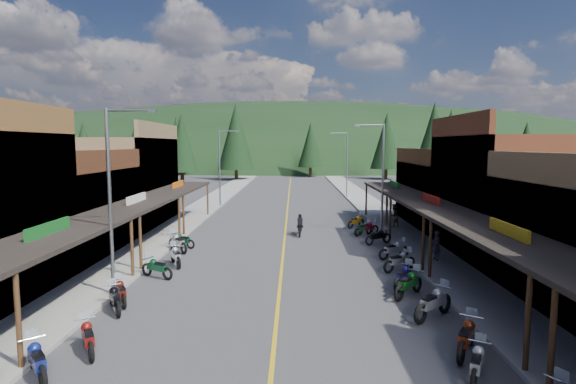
{
  "coord_description": "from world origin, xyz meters",
  "views": [
    {
      "loc": [
        0.63,
        -24.6,
        6.49
      ],
      "look_at": [
        0.21,
        8.47,
        3.0
      ],
      "focal_mm": 28.0,
      "sensor_mm": 36.0,
      "label": 1
    }
  ],
  "objects_px": {
    "shop_west_3": "(115,182)",
    "bike_west_6": "(157,267)",
    "pine_2": "(236,136)",
    "pine_3": "(311,145)",
    "bike_east_8": "(394,249)",
    "bike_east_12": "(356,221)",
    "bike_west_9": "(182,240)",
    "bike_east_7": "(400,260)",
    "pine_5": "(450,138)",
    "pine_8": "(137,148)",
    "bike_east_3": "(467,335)",
    "rider_on_bike": "(300,227)",
    "bike_east_9": "(378,236)",
    "pine_4": "(387,141)",
    "pine_1": "(177,141)",
    "bike_east_6": "(403,276)",
    "pine_0": "(84,145)",
    "pine_7": "(148,141)",
    "bike_west_4": "(115,298)",
    "shop_east_3": "(457,194)",
    "bike_east_11": "(367,227)",
    "bike_west_7": "(176,255)",
    "bike_east_10": "(363,228)",
    "bike_west_5": "(121,291)",
    "pine_6": "(526,145)",
    "streetlight_0": "(113,193)",
    "shop_west_2": "(53,211)",
    "shop_east_2": "(518,196)",
    "bike_east_2": "(477,361)",
    "streetlight_2": "(381,173)",
    "bike_west_2": "(37,359)",
    "pedestrian_east_b": "(394,215)",
    "pine_10": "(182,143)",
    "bike_east_5": "(409,283)",
    "streetlight_3": "(346,161)",
    "bike_west_8": "(178,242)",
    "streetlight_1": "(221,164)",
    "pine_9": "(446,145)",
    "bike_east_4": "(433,302)",
    "pine_11": "(434,140)"
  },
  "relations": [
    {
      "from": "bike_east_10",
      "to": "rider_on_bike",
      "type": "height_order",
      "value": "rider_on_bike"
    },
    {
      "from": "streetlight_0",
      "to": "bike_west_2",
      "type": "relative_size",
      "value": 3.9
    },
    {
      "from": "pine_6",
      "to": "bike_east_12",
      "type": "distance_m",
      "value": 67.56
    },
    {
      "from": "pine_1",
      "to": "pine_5",
      "type": "relative_size",
      "value": 0.89
    },
    {
      "from": "bike_west_6",
      "to": "bike_east_8",
      "type": "bearing_deg",
      "value": -42.81
    },
    {
      "from": "pine_8",
      "to": "bike_west_4",
      "type": "distance_m",
      "value": 50.56
    },
    {
      "from": "bike_west_5",
      "to": "bike_east_2",
      "type": "distance_m",
      "value": 13.47
    },
    {
      "from": "pine_9",
      "to": "bike_east_4",
      "type": "height_order",
      "value": "pine_9"
    },
    {
      "from": "shop_east_2",
      "to": "streetlight_2",
      "type": "distance_m",
      "value": 9.34
    },
    {
      "from": "pine_0",
      "to": "pine_5",
      "type": "relative_size",
      "value": 0.79
    },
    {
      "from": "pine_4",
      "to": "pine_8",
      "type": "distance_m",
      "value": 44.74
    },
    {
      "from": "pine_2",
      "to": "rider_on_bike",
      "type": "distance_m",
      "value": 52.58
    },
    {
      "from": "bike_west_6",
      "to": "pedestrian_east_b",
      "type": "xyz_separation_m",
      "value": [
        14.41,
        13.06,
        0.49
      ]
    },
    {
      "from": "shop_west_3",
      "to": "bike_west_6",
      "type": "distance_m",
      "value": 16.81
    },
    {
      "from": "bike_east_10",
      "to": "pine_7",
      "type": "bearing_deg",
      "value": 164.95
    },
    {
      "from": "streetlight_3",
      "to": "bike_east_8",
      "type": "bearing_deg",
      "value": -91.14
    },
    {
      "from": "bike_west_8",
      "to": "bike_east_8",
      "type": "relative_size",
      "value": 1.08
    },
    {
      "from": "pine_3",
      "to": "pine_5",
      "type": "bearing_deg",
      "value": 11.31
    },
    {
      "from": "pine_1",
      "to": "bike_east_6",
      "type": "bearing_deg",
      "value": -68.4
    },
    {
      "from": "pine_0",
      "to": "bike_west_9",
      "type": "height_order",
      "value": "pine_0"
    },
    {
      "from": "bike_west_6",
      "to": "bike_east_12",
      "type": "xyz_separation_m",
      "value": [
        11.57,
        13.55,
        -0.01
      ]
    },
    {
      "from": "shop_east_3",
      "to": "pine_6",
      "type": "distance_m",
      "value": 61.91
    },
    {
      "from": "shop_east_3",
      "to": "bike_east_11",
      "type": "height_order",
      "value": "shop_east_3"
    },
    {
      "from": "bike_west_5",
      "to": "bike_west_6",
      "type": "distance_m",
      "value": 3.58
    },
    {
      "from": "pine_10",
      "to": "bike_west_6",
      "type": "relative_size",
      "value": 5.86
    },
    {
      "from": "bike_west_9",
      "to": "bike_east_7",
      "type": "bearing_deg",
      "value": -86.63
    },
    {
      "from": "pine_3",
      "to": "bike_east_8",
      "type": "relative_size",
      "value": 5.39
    },
    {
      "from": "pine_5",
      "to": "bike_west_7",
      "type": "bearing_deg",
      "value": -118.51
    },
    {
      "from": "shop_east_2",
      "to": "bike_west_2",
      "type": "bearing_deg",
      "value": -144.43
    },
    {
      "from": "bike_west_4",
      "to": "bike_east_5",
      "type": "distance_m",
      "value": 12.03
    },
    {
      "from": "shop_west_3",
      "to": "bike_east_3",
      "type": "xyz_separation_m",
      "value": [
        19.78,
        -22.5,
        -2.89
      ]
    },
    {
      "from": "shop_east_3",
      "to": "streetlight_0",
      "type": "xyz_separation_m",
      "value": [
        -20.71,
        -17.3,
        1.93
      ]
    },
    {
      "from": "bike_west_7",
      "to": "rider_on_bike",
      "type": "height_order",
      "value": "rider_on_bike"
    },
    {
      "from": "bike_east_8",
      "to": "bike_east_12",
      "type": "relative_size",
      "value": 1.04
    },
    {
      "from": "rider_on_bike",
      "to": "bike_east_9",
      "type": "bearing_deg",
      "value": -27.21
    },
    {
      "from": "streetlight_0",
      "to": "bike_east_8",
      "type": "distance_m",
      "value": 15.34
    },
    {
      "from": "pine_2",
      "to": "pine_3",
      "type": "relative_size",
      "value": 1.27
    },
    {
      "from": "bike_east_12",
      "to": "bike_east_2",
      "type": "bearing_deg",
      "value": -45.4
    },
    {
      "from": "rider_on_bike",
      "to": "bike_west_9",
      "type": "bearing_deg",
      "value": -149.68
    },
    {
      "from": "streetlight_1",
      "to": "rider_on_bike",
      "type": "relative_size",
      "value": 3.77
    },
    {
      "from": "pine_5",
      "to": "pedestrian_east_b",
      "type": "distance_m",
      "value": 67.69
    },
    {
      "from": "pine_0",
      "to": "pine_7",
      "type": "distance_m",
      "value": 16.14
    },
    {
      "from": "shop_west_3",
      "to": "bike_east_9",
      "type": "bearing_deg",
      "value": -19.38
    },
    {
      "from": "shop_east_3",
      "to": "bike_east_6",
      "type": "height_order",
      "value": "shop_east_3"
    },
    {
      "from": "shop_west_2",
      "to": "shop_east_2",
      "type": "xyz_separation_m",
      "value": [
        27.54,
        0.0,
        0.99
      ]
    },
    {
      "from": "bike_east_6",
      "to": "pine_11",
      "type": "bearing_deg",
      "value": 104.77
    },
    {
      "from": "pine_5",
      "to": "pine_8",
      "type": "xyz_separation_m",
      "value": [
        -56.0,
        -32.0,
        -2.01
      ]
    },
    {
      "from": "pine_5",
      "to": "bike_east_3",
      "type": "xyz_separation_m",
      "value": [
        -28.01,
        -83.2,
        -7.37
      ]
    },
    {
      "from": "shop_west_3",
      "to": "streetlight_0",
      "type": "bearing_deg",
      "value": -68.45
    },
    {
      "from": "pine_10",
      "to": "bike_east_12",
      "type": "bearing_deg",
      "value": -59.39
    }
  ]
}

